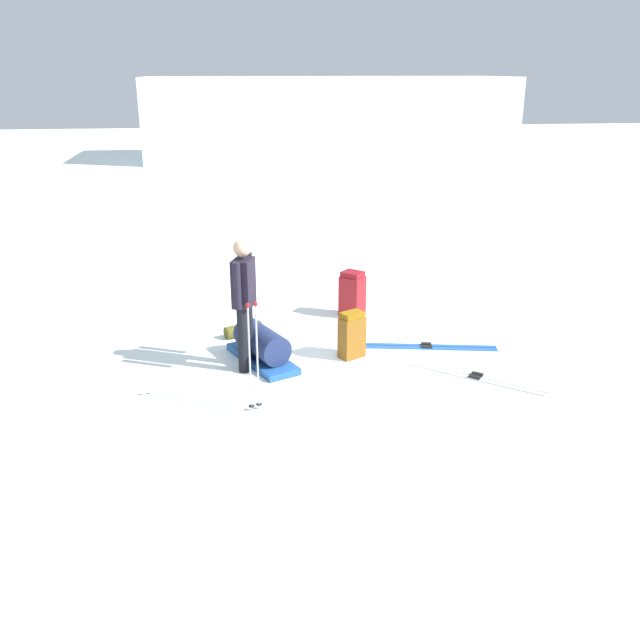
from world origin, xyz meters
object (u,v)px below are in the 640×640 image
Objects in this scene: ski_pair_far at (476,377)px; backpack_large_dark at (352,294)px; sleeping_mat_rolled at (243,330)px; ski_poles_planted_near at (253,352)px; backpack_bright at (352,335)px; gear_sled at (262,346)px; skier_standing at (244,298)px; ski_pair_near at (426,347)px.

backpack_large_dark is (-1.14, 2.47, 0.34)m from ski_pair_far.
sleeping_mat_rolled is at bearing 147.18° from ski_pair_far.
ski_pair_far is 3.39m from sleeping_mat_rolled.
ski_poles_planted_near is at bearing -118.82° from backpack_large_dark.
backpack_bright is 1.20m from gear_sled.
ski_pair_far is (2.83, -0.68, -0.94)m from skier_standing.
ski_poles_planted_near is (-2.43, -1.54, 0.70)m from ski_pair_near.
ski_pair_near is 1.44× the size of gear_sled.
backpack_large_dark is 1.84m from sleeping_mat_rolled.
ski_pair_near is 2.63m from sleeping_mat_rolled.
ski_poles_planted_near is at bearing -169.84° from ski_pair_far.
ski_pair_near is 2.69× the size of backpack_large_dark.
ski_pair_near is (2.49, 0.37, -0.94)m from skier_standing.
skier_standing is at bearing -171.57° from ski_pair_near.
gear_sled is (0.15, 1.35, -0.49)m from ski_poles_planted_near.
backpack_bright is 1.16× the size of sleeping_mat_rolled.
skier_standing reaches higher than backpack_bright.
ski_poles_planted_near is (-1.63, -2.96, 0.36)m from backpack_large_dark.
ski_poles_planted_near reaches higher than ski_pair_far.
skier_standing is 1.20m from ski_poles_planted_near.
backpack_bright is (-1.43, 0.86, 0.30)m from ski_pair_far.
skier_standing reaches higher than ski_poles_planted_near.
gear_sled is at bearing -179.39° from backpack_bright.
backpack_bright is at bearing -34.46° from sleeping_mat_rolled.
gear_sled reaches higher than ski_pair_far.
skier_standing reaches higher than gear_sled.
ski_pair_near is 1.50× the size of ski_poles_planted_near.
ski_poles_planted_near reaches higher than ski_pair_near.
sleeping_mat_rolled is at bearing 90.67° from skier_standing.
gear_sled reaches higher than ski_pair_near.
ski_pair_far is at bearing -31.13° from backpack_bright.
skier_standing is at bearing 93.02° from ski_poles_planted_near.
ski_pair_near is 1.66m from backpack_large_dark.
backpack_large_dark reaches higher than ski_pair_far.
ski_pair_near is at bearing 108.00° from ski_pair_far.
ski_poles_planted_near reaches higher than gear_sled.
sleeping_mat_rolled is at bearing 162.55° from ski_pair_near.
gear_sled is (-1.48, -1.62, -0.13)m from backpack_large_dark.
ski_pair_far is at bearing -72.00° from ski_pair_near.
ski_pair_near is at bearing 9.72° from backpack_bright.
ski_pair_near is at bearing 8.43° from skier_standing.
gear_sled is (-1.19, -0.01, -0.09)m from backpack_bright.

